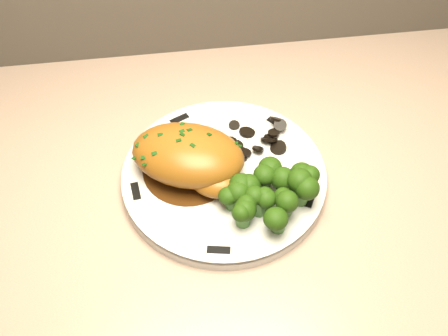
{
  "coord_description": "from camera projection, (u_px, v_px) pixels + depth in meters",
  "views": [
    {
      "loc": [
        -0.45,
        1.31,
        1.37
      ],
      "look_at": [
        -0.39,
        1.73,
        0.86
      ],
      "focal_mm": 45.0,
      "sensor_mm": 36.0,
      "label": 1
    }
  ],
  "objects": [
    {
      "name": "rim_accent_1",
      "position": [
        179.0,
        119.0,
        0.72
      ],
      "size": [
        0.03,
        0.02,
        0.0
      ],
      "primitive_type": "cube",
      "rotation": [
        0.0,
        0.0,
        3.58
      ],
      "color": "black",
      "rests_on": "plate"
    },
    {
      "name": "rim_accent_0",
      "position": [
        276.0,
        123.0,
        0.72
      ],
      "size": [
        0.02,
        0.02,
        0.0
      ],
      "primitive_type": "cube",
      "rotation": [
        0.0,
        0.0,
        2.33
      ],
      "color": "black",
      "rests_on": "plate"
    },
    {
      "name": "rim_accent_2",
      "position": [
        136.0,
        191.0,
        0.65
      ],
      "size": [
        0.01,
        0.03,
        0.0
      ],
      "primitive_type": "cube",
      "rotation": [
        0.0,
        0.0,
        4.84
      ],
      "color": "black",
      "rests_on": "plate"
    },
    {
      "name": "counter",
      "position": [
        408.0,
        329.0,
        0.99
      ],
      "size": [
        1.92,
        0.65,
        0.95
      ],
      "color": "brown",
      "rests_on": "ground"
    },
    {
      "name": "chicken_breast",
      "position": [
        191.0,
        158.0,
        0.65
      ],
      "size": [
        0.16,
        0.13,
        0.05
      ],
      "rotation": [
        0.0,
        0.0,
        -0.36
      ],
      "color": "#975B1A",
      "rests_on": "plate"
    },
    {
      "name": "broccoli_florets",
      "position": [
        271.0,
        193.0,
        0.62
      ],
      "size": [
        0.11,
        0.09,
        0.04
      ],
      "rotation": [
        0.0,
        0.0,
        -0.13
      ],
      "color": "#457933",
      "rests_on": "plate"
    },
    {
      "name": "plate",
      "position": [
        224.0,
        177.0,
        0.67
      ],
      "size": [
        0.3,
        0.3,
        0.02
      ],
      "primitive_type": "cylinder",
      "rotation": [
        0.0,
        0.0,
        -0.25
      ],
      "color": "silver",
      "rests_on": "counter"
    },
    {
      "name": "mushroom_pile",
      "position": [
        255.0,
        141.0,
        0.7
      ],
      "size": [
        0.08,
        0.06,
        0.02
      ],
      "color": "black",
      "rests_on": "plate"
    },
    {
      "name": "rim_accent_3",
      "position": [
        219.0,
        250.0,
        0.6
      ],
      "size": [
        0.03,
        0.01,
        0.0
      ],
      "primitive_type": "cube",
      "rotation": [
        0.0,
        0.0,
        6.1
      ],
      "color": "black",
      "rests_on": "plate"
    },
    {
      "name": "rim_accent_4",
      "position": [
        310.0,
        199.0,
        0.64
      ],
      "size": [
        0.02,
        0.03,
        0.0
      ],
      "primitive_type": "cube",
      "rotation": [
        0.0,
        0.0,
        7.35
      ],
      "color": "black",
      "rests_on": "plate"
    },
    {
      "name": "gravy_pool",
      "position": [
        189.0,
        169.0,
        0.67
      ],
      "size": [
        0.11,
        0.11,
        0.0
      ],
      "primitive_type": "cylinder",
      "color": "#3F210B",
      "rests_on": "plate"
    }
  ]
}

